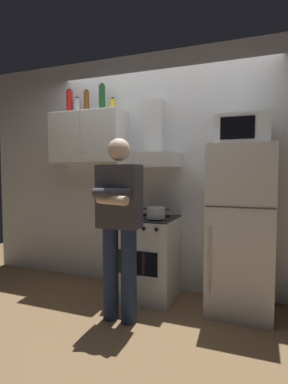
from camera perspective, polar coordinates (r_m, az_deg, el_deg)
The scene contains 14 objects.
ground_plane at distance 3.27m, azimuth 0.00°, elevation -20.52°, with size 7.00×7.00×0.00m, color olive.
back_wall_tiled at distance 3.55m, azimuth 3.50°, elevation 3.80°, with size 4.80×0.10×2.70m, color white.
upper_cabinet at distance 3.72m, azimuth -10.34°, elevation 9.91°, with size 0.90×0.37×0.60m.
stove_oven at distance 3.36m, azimuth 0.75°, elevation -12.02°, with size 0.60×0.62×0.87m.
range_hood at distance 3.37m, azimuth 1.53°, elevation 8.03°, with size 0.60×0.44×0.75m.
refrigerator at distance 3.09m, azimuth 17.64°, elevation -6.61°, with size 0.60×0.62×1.60m.
microwave at distance 3.08m, azimuth 18.00°, elevation 10.92°, with size 0.48×0.37×0.28m.
person_standing at distance 2.73m, azimuth -4.67°, elevation -5.62°, with size 0.38×0.33×1.64m.
cooking_pot at distance 3.11m, azimuth 2.25°, elevation -3.90°, with size 0.29×0.19×0.12m.
bottle_canister_steel at distance 3.88m, azimuth -12.36°, elevation 15.43°, with size 0.09×0.09×0.19m.
bottle_wine_green at distance 3.74m, azimuth -7.82°, elevation 16.95°, with size 0.07×0.07×0.32m.
bottle_spice_jar at distance 3.65m, azimuth -5.85°, elevation 15.91°, with size 0.06×0.06×0.15m.
bottle_beer_brown at distance 3.81m, azimuth -10.66°, elevation 16.22°, with size 0.06×0.06×0.26m.
bottle_soda_red at distance 3.95m, azimuth -13.71°, elevation 15.96°, with size 0.08×0.08×0.29m.
Camera 1 is at (1.08, -2.79, 1.34)m, focal length 28.59 mm.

